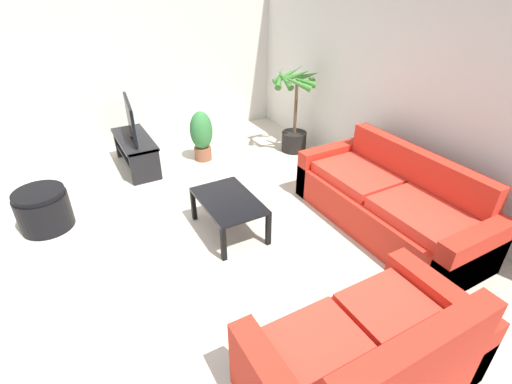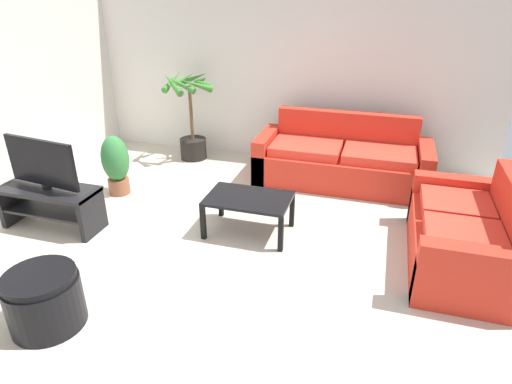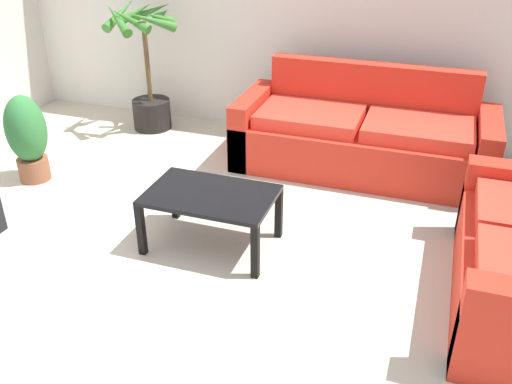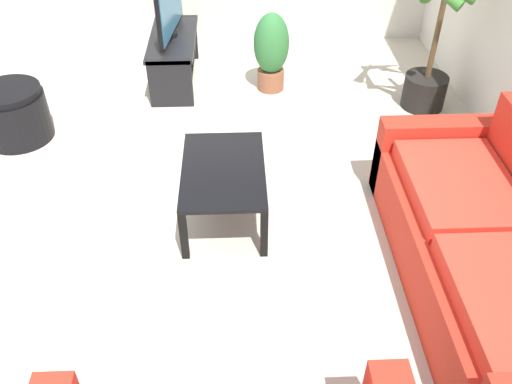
% 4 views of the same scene
% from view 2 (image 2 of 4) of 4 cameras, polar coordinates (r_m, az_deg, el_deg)
% --- Properties ---
extents(ground_plane, '(6.60, 6.60, 0.00)m').
position_cam_2_polar(ground_plane, '(4.34, -5.16, -9.25)').
color(ground_plane, beige).
extents(wall_back, '(6.00, 0.06, 2.70)m').
position_cam_2_polar(wall_back, '(6.53, 4.34, 15.70)').
color(wall_back, silver).
rests_on(wall_back, ground).
extents(couch_main, '(2.27, 0.90, 0.90)m').
position_cam_2_polar(couch_main, '(6.00, 11.16, 3.93)').
color(couch_main, red).
rests_on(couch_main, ground).
extents(couch_loveseat, '(0.90, 1.63, 0.90)m').
position_cam_2_polar(couch_loveseat, '(4.61, 25.75, -5.42)').
color(couch_loveseat, red).
rests_on(couch_loveseat, ground).
extents(tv_stand, '(1.10, 0.45, 0.48)m').
position_cam_2_polar(tv_stand, '(5.29, -25.35, -1.16)').
color(tv_stand, black).
rests_on(tv_stand, ground).
extents(tv, '(0.92, 0.16, 0.56)m').
position_cam_2_polar(tv, '(5.12, -26.28, 3.45)').
color(tv, black).
rests_on(tv, tv_stand).
extents(coffee_table, '(0.90, 0.58, 0.43)m').
position_cam_2_polar(coffee_table, '(4.65, -0.98, -1.33)').
color(coffee_table, black).
rests_on(coffee_table, ground).
extents(potted_palm, '(0.79, 0.73, 1.33)m').
position_cam_2_polar(potted_palm, '(6.72, -8.55, 9.12)').
color(potted_palm, black).
rests_on(potted_palm, ground).
extents(potted_plant_small, '(0.35, 0.35, 0.78)m').
position_cam_2_polar(potted_plant_small, '(5.80, -17.90, 3.59)').
color(potted_plant_small, brown).
rests_on(potted_plant_small, ground).
extents(ottoman, '(0.58, 0.58, 0.48)m').
position_cam_2_polar(ottoman, '(3.90, -25.98, -12.58)').
color(ottoman, black).
rests_on(ottoman, ground).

